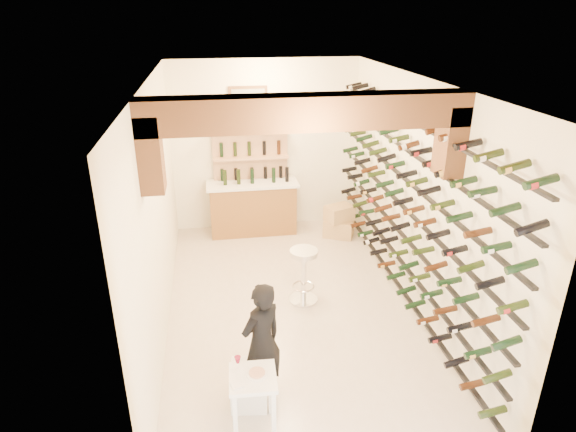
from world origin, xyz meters
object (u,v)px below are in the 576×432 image
object	(u,v)px
person	(262,342)
crate_lower	(339,228)
white_stool	(249,385)
tasting_table	(253,386)
wine_rack	(400,201)
chrome_barstool	(304,272)
back_counter	(253,206)

from	to	relation	value
person	crate_lower	xyz separation A→B (m)	(1.88, 3.90, -0.55)
crate_lower	white_stool	bearing A→B (deg)	-117.00
tasting_table	person	distance (m)	0.52
white_stool	crate_lower	distance (m)	4.50
wine_rack	person	xyz separation A→B (m)	(-2.14, -1.70, -0.84)
white_stool	crate_lower	xyz separation A→B (m)	(2.04, 4.01, -0.08)
white_stool	person	size ratio (longest dim) A/B	0.34
tasting_table	chrome_barstool	world-z (taller)	chrome_barstool
back_counter	person	xyz separation A→B (m)	(-0.31, -4.35, 0.18)
wine_rack	chrome_barstool	size ratio (longest dim) A/B	6.83
tasting_table	crate_lower	xyz separation A→B (m)	(2.03, 4.37, -0.39)
back_counter	person	world-z (taller)	person
tasting_table	white_stool	distance (m)	0.48
back_counter	person	distance (m)	4.36
tasting_table	person	xyz separation A→B (m)	(0.14, 0.47, 0.16)
back_counter	crate_lower	distance (m)	1.68
tasting_table	crate_lower	distance (m)	4.83
chrome_barstool	wine_rack	bearing A→B (deg)	-4.82
chrome_barstool	white_stool	bearing A→B (deg)	-116.67
person	crate_lower	bearing A→B (deg)	-149.59
back_counter	tasting_table	distance (m)	4.84
white_stool	person	bearing A→B (deg)	34.87
wine_rack	back_counter	size ratio (longest dim) A/B	3.35
back_counter	tasting_table	world-z (taller)	back_counter
person	chrome_barstool	bearing A→B (deg)	-147.79
crate_lower	back_counter	bearing A→B (deg)	164.14
back_counter	white_stool	xyz separation A→B (m)	(-0.47, -4.46, -0.29)
white_stool	back_counter	bearing A→B (deg)	84.04
chrome_barstool	back_counter	bearing A→B (deg)	101.14
wine_rack	chrome_barstool	world-z (taller)	wine_rack
wine_rack	back_counter	world-z (taller)	wine_rack
back_counter	wine_rack	bearing A→B (deg)	-55.34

